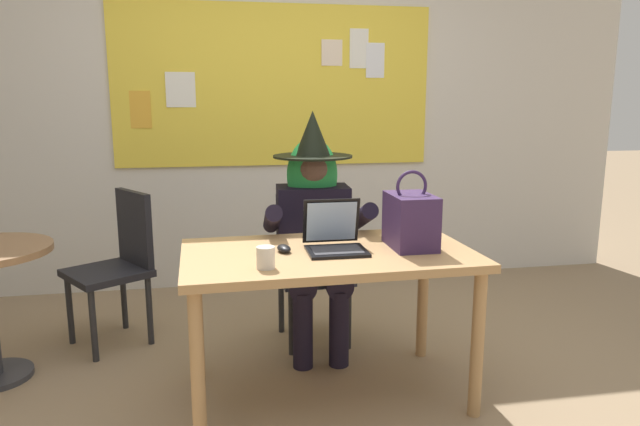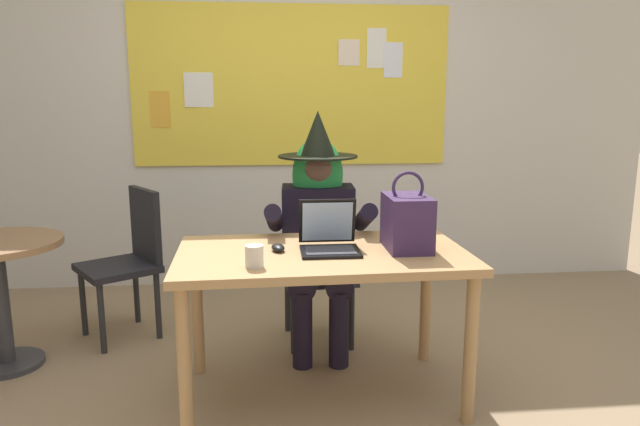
% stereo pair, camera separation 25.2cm
% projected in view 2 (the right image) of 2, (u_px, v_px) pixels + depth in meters
% --- Properties ---
extents(ground_plane, '(24.00, 24.00, 0.00)m').
position_uv_depth(ground_plane, '(314.00, 398.00, 2.85)').
color(ground_plane, '#937A5B').
extents(wall_back_bulletin, '(5.76, 2.08, 2.97)m').
position_uv_depth(wall_back_bulletin, '(291.00, 94.00, 4.44)').
color(wall_back_bulletin, silver).
rests_on(wall_back_bulletin, ground).
extents(desk_main, '(1.40, 0.82, 0.74)m').
position_uv_depth(desk_main, '(322.00, 269.00, 2.76)').
color(desk_main, tan).
rests_on(desk_main, ground).
extents(chair_at_desk, '(0.44, 0.44, 0.88)m').
position_uv_depth(chair_at_desk, '(316.00, 259.00, 3.53)').
color(chair_at_desk, '#2D3347').
rests_on(chair_at_desk, ground).
extents(person_costumed, '(0.61, 0.71, 1.39)m').
position_uv_depth(person_costumed, '(318.00, 218.00, 3.36)').
color(person_costumed, black).
rests_on(person_costumed, ground).
extents(laptop, '(0.28, 0.28, 0.24)m').
position_uv_depth(laptop, '(329.00, 239.00, 2.75)').
color(laptop, black).
rests_on(laptop, desk_main).
extents(computer_mouse, '(0.08, 0.11, 0.03)m').
position_uv_depth(computer_mouse, '(278.00, 248.00, 2.74)').
color(computer_mouse, black).
rests_on(computer_mouse, desk_main).
extents(handbag, '(0.20, 0.30, 0.38)m').
position_uv_depth(handbag, '(407.00, 222.00, 2.76)').
color(handbag, '#38234C').
rests_on(handbag, desk_main).
extents(coffee_mug, '(0.08, 0.08, 0.09)m').
position_uv_depth(coffee_mug, '(254.00, 256.00, 2.48)').
color(coffee_mug, silver).
rests_on(coffee_mug, desk_main).
extents(chair_spare_by_window, '(0.58, 0.58, 0.91)m').
position_uv_depth(chair_spare_by_window, '(130.00, 254.00, 3.54)').
color(chair_spare_by_window, black).
rests_on(chair_spare_by_window, ground).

